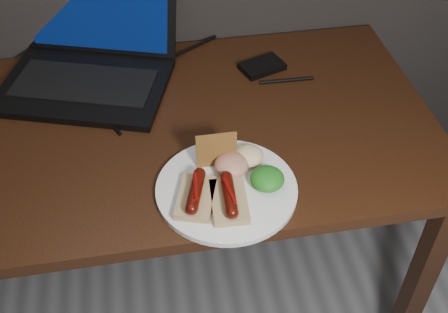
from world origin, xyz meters
The scene contains 11 objects.
desk centered at (0.00, 1.38, 0.66)m, with size 1.40×0.70×0.75m.
laptop centered at (-0.10, 1.61, 0.80)m, with size 0.50×0.48×0.25m.
hard_drive centered at (0.34, 1.57, 0.76)m, with size 0.11×0.07×0.02m, color black.
desk_cables centered at (-0.02, 1.54, 0.75)m, with size 0.94×0.38×0.01m.
plate centered at (0.17, 1.15, 0.76)m, with size 0.29×0.29×0.01m, color silver.
bread_sausage_left centered at (0.11, 1.12, 0.78)m, with size 0.10×0.13×0.04m.
bread_sausage_center centered at (0.17, 1.10, 0.78)m, with size 0.08×0.12×0.04m.
crispbread centered at (0.16, 1.22, 0.80)m, with size 0.09×0.01×0.09m, color #AE722F.
salad_greens centered at (0.25, 1.14, 0.78)m, with size 0.07×0.07×0.04m, color #125B12.
salsa_mound centered at (0.19, 1.19, 0.78)m, with size 0.07×0.07×0.04m, color maroon.
coleslaw_mound centered at (0.23, 1.22, 0.78)m, with size 0.06×0.06×0.04m, color beige.
Camera 1 is at (0.03, 0.37, 1.59)m, focal length 45.00 mm.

